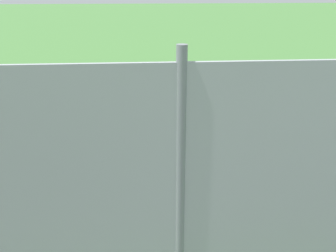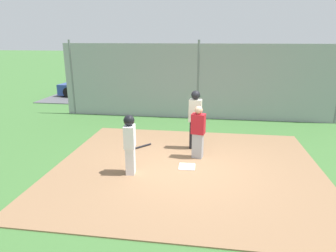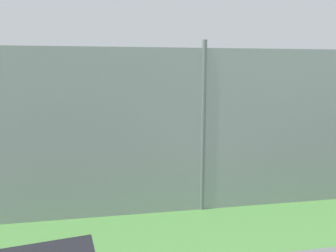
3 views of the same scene
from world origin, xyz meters
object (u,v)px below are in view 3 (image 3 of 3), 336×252
object	(u,v)px
home_plate	(161,147)
baseball_bat	(214,153)
catcher	(157,129)
umpire	(165,127)
runner	(195,120)

from	to	relation	value
home_plate	baseball_bat	xyz separation A→B (m)	(1.58, -1.30, 0.02)
catcher	home_plate	bearing A→B (deg)	-6.92
umpire	home_plate	bearing A→B (deg)	0.95
catcher	umpire	size ratio (longest dim) A/B	0.84
home_plate	umpire	distance (m)	1.79
umpire	baseball_bat	distance (m)	1.96
umpire	baseball_bat	world-z (taller)	umpire
home_plate	umpire	bearing A→B (deg)	-94.27
catcher	baseball_bat	xyz separation A→B (m)	(1.83, -0.57, -0.77)
runner	baseball_bat	size ratio (longest dim) A/B	2.12
runner	baseball_bat	distance (m)	2.09
umpire	runner	bearing A→B (deg)	-30.94
umpire	baseball_bat	xyz separation A→B (m)	(1.69, 0.19, -0.96)
home_plate	runner	size ratio (longest dim) A/B	0.28
catcher	umpire	world-z (taller)	umpire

